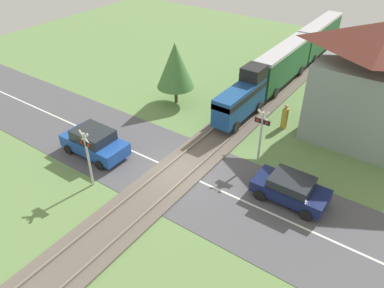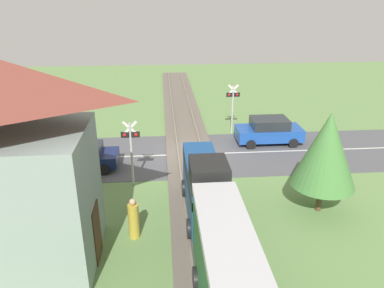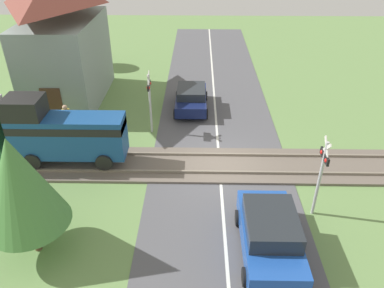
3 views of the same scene
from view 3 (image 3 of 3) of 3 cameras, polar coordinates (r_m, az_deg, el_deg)
The scene contains 11 objects.
ground_plane at distance 17.50m, azimuth 4.21°, elevation -3.38°, with size 60.00×60.00×0.00m, color #66894C.
road_surface at distance 17.49m, azimuth 4.21°, elevation -3.36°, with size 48.00×6.40×0.02m.
track_bed at distance 17.46m, azimuth 4.22°, elevation -3.20°, with size 2.80×48.00×0.24m.
car_near_crossing at distance 13.21m, azimuth 11.77°, elevation -13.22°, with size 4.11×2.03×1.65m.
car_far_side at distance 22.27m, azimuth -0.12°, elevation 7.06°, with size 3.73×1.94×1.39m.
crossing_signal_west_approach at distance 14.39m, azimuth 19.19°, elevation -3.53°, with size 0.90×0.18×3.38m.
crossing_signal_east_approach at distance 19.29m, azimuth -6.48°, elevation 7.40°, with size 0.90×0.18×3.38m.
station_building at distance 23.96m, azimuth -19.01°, elevation 14.76°, with size 7.26×4.20×7.57m.
pedestrian_by_station at distance 20.63m, azimuth -18.44°, elevation 3.32°, with size 0.42×0.42×1.71m.
tree_by_station at distance 29.93m, azimuth -17.03°, elevation 15.94°, with size 2.16×2.16×3.64m.
tree_roadside_hedge at distance 12.85m, azimuth -24.90°, elevation -5.42°, with size 2.71×2.71×4.54m.
Camera 3 is at (-14.28, 1.01, 10.06)m, focal length 35.00 mm.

